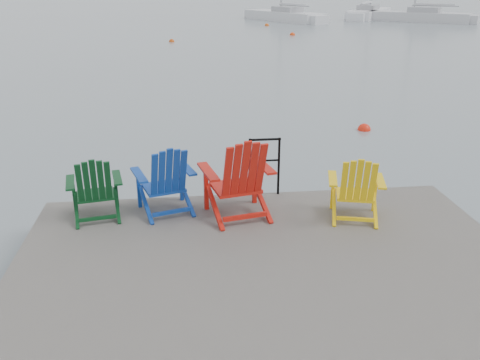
{
  "coord_description": "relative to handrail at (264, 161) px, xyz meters",
  "views": [
    {
      "loc": [
        -0.91,
        -4.63,
        3.6
      ],
      "look_at": [
        -0.15,
        2.21,
        0.85
      ],
      "focal_mm": 38.0,
      "sensor_mm": 36.0,
      "label": 1
    }
  ],
  "objects": [
    {
      "name": "ground",
      "position": [
        -0.25,
        -2.45,
        -1.04
      ],
      "size": [
        400.0,
        400.0,
        0.0
      ],
      "primitive_type": "plane",
      "color": "gray",
      "rests_on": "ground"
    },
    {
      "name": "dock",
      "position": [
        -0.25,
        -2.45,
        -0.69
      ],
      "size": [
        6.0,
        5.0,
        1.4
      ],
      "color": "#32302D",
      "rests_on": "ground"
    },
    {
      "name": "handrail",
      "position": [
        0.0,
        0.0,
        0.0
      ],
      "size": [
        0.48,
        0.04,
        0.9
      ],
      "color": "black",
      "rests_on": "dock"
    },
    {
      "name": "chair_green",
      "position": [
        -2.41,
        -0.56,
        -0.08
      ],
      "size": [
        0.82,
        0.77,
        0.92
      ],
      "rotation": [
        0.0,
        0.0,
        0.18
      ],
      "color": "#0A3918",
      "rests_on": "dock"
    },
    {
      "name": "chair_blue",
      "position": [
        -1.46,
        -0.48,
        -0.03
      ],
      "size": [
        0.95,
        0.9,
        1.01
      ],
      "rotation": [
        0.0,
        0.0,
        0.29
      ],
      "color": "#0E3796",
      "rests_on": "dock"
    },
    {
      "name": "chair_red",
      "position": [
        -0.46,
        -0.73,
        0.04
      ],
      "size": [
        1.05,
        0.99,
        1.16
      ],
      "rotation": [
        0.0,
        0.0,
        0.21
      ],
      "color": "red",
      "rests_on": "dock"
    },
    {
      "name": "chair_yellow",
      "position": [
        1.1,
        -0.97,
        -0.07
      ],
      "size": [
        0.86,
        0.81,
        0.94
      ],
      "rotation": [
        0.0,
        0.0,
        -0.25
      ],
      "color": "yellow",
      "rests_on": "dock"
    },
    {
      "name": "sailboat_near",
      "position": [
        7.99,
        39.46,
        -0.69
      ],
      "size": [
        6.11,
        8.59,
        11.83
      ],
      "rotation": [
        0.0,
        0.0,
        0.51
      ],
      "color": "silver",
      "rests_on": "ground"
    },
    {
      "name": "sailboat_mid",
      "position": [
        16.65,
        41.94,
        -0.69
      ],
      "size": [
        6.58,
        8.28,
        11.72
      ],
      "rotation": [
        0.0,
        0.0,
        -0.59
      ],
      "color": "white",
      "rests_on": "ground"
    },
    {
      "name": "sailboat_far",
      "position": [
        19.51,
        37.3,
        -0.69
      ],
      "size": [
        8.21,
        6.89,
        11.81
      ],
      "rotation": [
        0.0,
        0.0,
        0.93
      ],
      "color": "silver",
      "rests_on": "ground"
    },
    {
      "name": "buoy_a",
      "position": [
        3.35,
        4.93,
        -1.04
      ],
      "size": [
        0.33,
        0.33,
        0.33
      ],
      "primitive_type": "sphere",
      "color": "red",
      "rests_on": "ground"
    },
    {
      "name": "buoy_b",
      "position": [
        -1.76,
        24.68,
        -1.04
      ],
      "size": [
        0.33,
        0.33,
        0.33
      ],
      "primitive_type": "sphere",
      "color": "#C3440B",
      "rests_on": "ground"
    },
    {
      "name": "buoy_c",
      "position": [
        6.26,
        27.57,
        -1.04
      ],
      "size": [
        0.37,
        0.37,
        0.37
      ],
      "primitive_type": "sphere",
      "color": "#E33C0D",
      "rests_on": "ground"
    },
    {
      "name": "buoy_d",
      "position": [
        5.71,
        34.92,
        -1.04
      ],
      "size": [
        0.35,
        0.35,
        0.35
      ],
      "primitive_type": "sphere",
      "color": "#D44F0C",
      "rests_on": "ground"
    }
  ]
}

